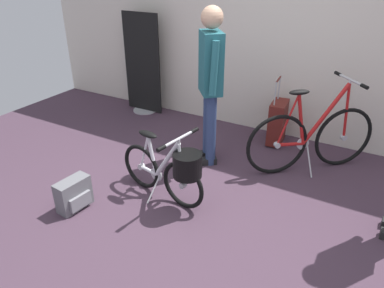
{
  "coord_description": "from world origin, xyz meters",
  "views": [
    {
      "loc": [
        1.32,
        -2.24,
        2.09
      ],
      "look_at": [
        -0.16,
        0.35,
        0.55
      ],
      "focal_mm": 33.91,
      "sensor_mm": 36.0,
      "label": 1
    }
  ],
  "objects_px": {
    "folding_bike_foreground": "(171,169)",
    "rolling_suitcase": "(277,122)",
    "backpack_on_floor": "(74,194)",
    "visitor_browsing": "(210,79)",
    "display_bike_left": "(311,138)",
    "floor_banner_stand": "(143,70)"
  },
  "relations": [
    {
      "from": "folding_bike_foreground",
      "to": "rolling_suitcase",
      "type": "height_order",
      "value": "rolling_suitcase"
    },
    {
      "from": "rolling_suitcase",
      "to": "backpack_on_floor",
      "type": "distance_m",
      "value": 2.53
    },
    {
      "from": "folding_bike_foreground",
      "to": "visitor_browsing",
      "type": "bearing_deg",
      "value": 93.78
    },
    {
      "from": "folding_bike_foreground",
      "to": "visitor_browsing",
      "type": "distance_m",
      "value": 1.07
    },
    {
      "from": "visitor_browsing",
      "to": "display_bike_left",
      "type": "bearing_deg",
      "value": 19.7
    },
    {
      "from": "floor_banner_stand",
      "to": "folding_bike_foreground",
      "type": "distance_m",
      "value": 2.38
    },
    {
      "from": "rolling_suitcase",
      "to": "display_bike_left",
      "type": "bearing_deg",
      "value": -41.49
    },
    {
      "from": "display_bike_left",
      "to": "rolling_suitcase",
      "type": "relative_size",
      "value": 1.33
    },
    {
      "from": "backpack_on_floor",
      "to": "rolling_suitcase",
      "type": "bearing_deg",
      "value": 61.8
    },
    {
      "from": "display_bike_left",
      "to": "rolling_suitcase",
      "type": "height_order",
      "value": "display_bike_left"
    },
    {
      "from": "backpack_on_floor",
      "to": "display_bike_left",
      "type": "bearing_deg",
      "value": 46.34
    },
    {
      "from": "display_bike_left",
      "to": "backpack_on_floor",
      "type": "bearing_deg",
      "value": -133.66
    },
    {
      "from": "display_bike_left",
      "to": "backpack_on_floor",
      "type": "height_order",
      "value": "display_bike_left"
    },
    {
      "from": "floor_banner_stand",
      "to": "rolling_suitcase",
      "type": "height_order",
      "value": "floor_banner_stand"
    },
    {
      "from": "folding_bike_foreground",
      "to": "visitor_browsing",
      "type": "height_order",
      "value": "visitor_browsing"
    },
    {
      "from": "folding_bike_foreground",
      "to": "visitor_browsing",
      "type": "xyz_separation_m",
      "value": [
        -0.06,
        0.87,
        0.62
      ]
    },
    {
      "from": "floor_banner_stand",
      "to": "backpack_on_floor",
      "type": "xyz_separation_m",
      "value": [
        0.88,
        -2.28,
        -0.49
      ]
    },
    {
      "from": "folding_bike_foreground",
      "to": "visitor_browsing",
      "type": "relative_size",
      "value": 0.59
    },
    {
      "from": "rolling_suitcase",
      "to": "folding_bike_foreground",
      "type": "bearing_deg",
      "value": -105.56
    },
    {
      "from": "floor_banner_stand",
      "to": "rolling_suitcase",
      "type": "bearing_deg",
      "value": -1.48
    },
    {
      "from": "folding_bike_foreground",
      "to": "display_bike_left",
      "type": "height_order",
      "value": "display_bike_left"
    },
    {
      "from": "display_bike_left",
      "to": "rolling_suitcase",
      "type": "xyz_separation_m",
      "value": [
        -0.51,
        0.45,
        -0.1
      ]
    }
  ]
}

